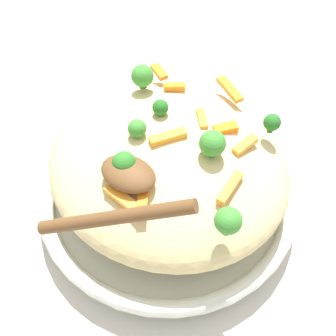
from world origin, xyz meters
The scene contains 21 objects.
ground_plane centered at (0.00, 0.00, 0.00)m, with size 2.40×2.40×0.00m, color beige.
serving_bowl centered at (0.00, 0.00, 0.02)m, with size 0.30×0.30×0.04m.
pasta_mound centered at (0.00, 0.00, 0.08)m, with size 0.27×0.25×0.09m, color #DBC689.
carrot_piece_0 centered at (0.04, 0.05, 0.12)m, with size 0.03×0.01×0.01m, color orange.
carrot_piece_1 centered at (0.00, 0.00, 0.12)m, with size 0.04×0.01×0.01m, color orange.
carrot_piece_2 centered at (0.07, 0.04, 0.12)m, with size 0.03×0.01×0.01m, color orange.
carrot_piece_3 centered at (0.02, 0.10, 0.12)m, with size 0.04×0.01×0.01m, color orange.
carrot_piece_4 centered at (-0.04, 0.08, 0.12)m, with size 0.02×0.01×0.01m, color orange.
carrot_piece_5 centered at (0.08, -0.02, 0.12)m, with size 0.04×0.01×0.01m, color orange.
carrot_piece_6 centered at (0.00, -0.08, 0.12)m, with size 0.04×0.01×0.01m, color orange.
carrot_piece_7 centered at (0.02, -0.07, 0.12)m, with size 0.04×0.01×0.01m, color orange.
carrot_piece_8 centered at (0.02, 0.04, 0.12)m, with size 0.03×0.01×0.01m, color orange.
carrot_piece_9 centered at (-0.07, 0.09, 0.12)m, with size 0.03×0.01×0.01m, color orange.
broccoli_floret_0 centered at (-0.02, -0.05, 0.13)m, with size 0.02×0.02×0.03m.
broccoli_floret_1 centered at (0.10, -0.06, 0.13)m, with size 0.02×0.02×0.03m.
broccoli_floret_2 centered at (0.05, 0.01, 0.14)m, with size 0.03×0.03×0.03m.
broccoli_floret_3 centered at (-0.03, -0.01, 0.13)m, with size 0.02×0.02×0.02m.
broccoli_floret_4 centered at (0.08, 0.07, 0.13)m, with size 0.02×0.02×0.02m.
broccoli_floret_5 centered at (-0.03, 0.03, 0.13)m, with size 0.02×0.02×0.02m.
broccoli_floret_6 centered at (-0.07, 0.06, 0.13)m, with size 0.03×0.03×0.03m.
serving_spoon centered at (0.00, -0.08, 0.14)m, with size 0.13×0.11×0.07m.
Camera 1 is at (0.15, -0.25, 0.45)m, focal length 46.30 mm.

